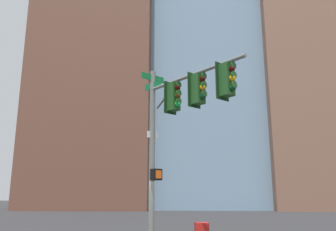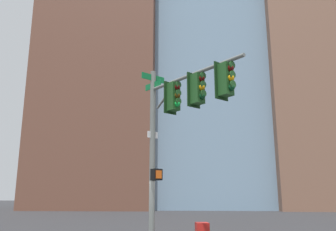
# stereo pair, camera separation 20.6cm
# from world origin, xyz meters

# --- Properties ---
(signal_pole_assembly) EXTENTS (3.45, 3.55, 6.66)m
(signal_pole_assembly) POSITION_xyz_m (-1.53, 1.57, 4.69)
(signal_pole_assembly) COLOR slate
(signal_pole_assembly) RESTS_ON ground_plane
(building_brick_midblock) EXTENTS (17.38, 15.54, 47.46)m
(building_brick_midblock) POSITION_xyz_m (12.02, -37.72, 23.73)
(building_brick_midblock) COLOR brown
(building_brick_midblock) RESTS_ON ground_plane
(building_glass_tower) EXTENTS (28.85, 31.58, 69.57)m
(building_glass_tower) POSITION_xyz_m (-2.23, -47.97, 34.79)
(building_glass_tower) COLOR #7A99B2
(building_glass_tower) RESTS_ON ground_plane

